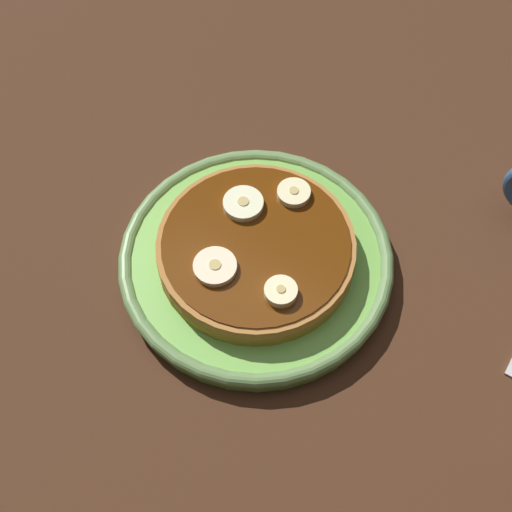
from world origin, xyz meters
TOP-DOWN VIEW (x-y plane):
  - ground_plane at (0.00, 0.00)cm, footprint 140.00×140.00cm
  - plate at (0.00, 0.00)cm, footprint 23.15×23.15cm
  - pancake_stack at (0.06, -0.10)cm, footprint 16.99×16.41cm
  - banana_slice_0 at (-4.23, 2.89)cm, footprint 2.62×2.62cm
  - banana_slice_1 at (1.35, 3.83)cm, footprint 3.50×3.50cm
  - banana_slice_2 at (2.91, -2.45)cm, footprint 3.40×3.40cm
  - banana_slice_3 at (0.14, -5.74)cm, footprint 2.84×2.84cm

SIDE VIEW (x-z plane):
  - ground_plane at x=0.00cm, z-range -3.00..0.00cm
  - plate at x=0.00cm, z-range 0.08..2.18cm
  - pancake_stack at x=0.06cm, z-range 1.74..4.03cm
  - banana_slice_1 at x=1.35cm, z-range 3.84..4.63cm
  - banana_slice_3 at x=0.14cm, z-range 3.84..4.67cm
  - banana_slice_2 at x=2.91cm, z-range 3.84..4.67cm
  - banana_slice_0 at x=-4.23cm, z-range 3.84..4.83cm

